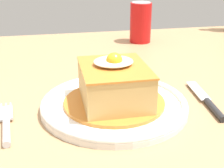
{
  "coord_description": "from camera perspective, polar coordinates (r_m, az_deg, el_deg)",
  "views": [
    {
      "loc": [
        -0.16,
        -0.61,
        1.01
      ],
      "look_at": [
        -0.05,
        -0.09,
        0.78
      ],
      "focal_mm": 50.13,
      "sensor_mm": 36.0,
      "label": 1
    }
  ],
  "objects": [
    {
      "name": "fork",
      "position": [
        0.54,
        -18.73,
        -7.16
      ],
      "size": [
        0.03,
        0.14,
        0.01
      ],
      "color": "silver",
      "rests_on": "dining_table"
    },
    {
      "name": "dining_table",
      "position": [
        0.73,
        2.7,
        -7.51
      ],
      "size": [
        1.2,
        0.97,
        0.74
      ],
      "color": "#A87F56",
      "rests_on": "ground_plane"
    },
    {
      "name": "main_plate",
      "position": [
        0.57,
        0.4,
        -3.64
      ],
      "size": [
        0.27,
        0.27,
        0.02
      ],
      "color": "white",
      "rests_on": "dining_table"
    },
    {
      "name": "soda_can",
      "position": [
        1.0,
        5.24,
        11.12
      ],
      "size": [
        0.07,
        0.07,
        0.12
      ],
      "color": "red",
      "rests_on": "dining_table"
    },
    {
      "name": "sandwich_meal",
      "position": [
        0.55,
        0.41,
        -0.24
      ],
      "size": [
        0.18,
        0.18,
        0.1
      ],
      "color": "orange",
      "rests_on": "main_plate"
    },
    {
      "name": "knife",
      "position": [
        0.6,
        17.35,
        -3.43
      ],
      "size": [
        0.03,
        0.17,
        0.01
      ],
      "color": "#262628",
      "rests_on": "dining_table"
    }
  ]
}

